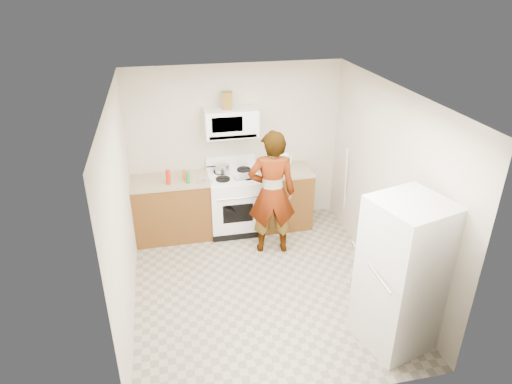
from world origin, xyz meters
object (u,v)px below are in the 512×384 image
object	(u,v)px
microwave	(231,122)
person	(272,193)
kettle	(283,160)
saucepan	(222,168)
fridge	(402,275)
gas_range	(234,201)

from	to	relation	value
microwave	person	bearing A→B (deg)	-62.47
kettle	saucepan	xyz separation A→B (m)	(-0.96, -0.03, -0.03)
microwave	saucepan	world-z (taller)	microwave
fridge	kettle	world-z (taller)	fridge
microwave	fridge	bearing A→B (deg)	-65.19
person	gas_range	bearing A→B (deg)	-49.28
gas_range	person	distance (m)	0.90
person	saucepan	distance (m)	0.97
gas_range	kettle	distance (m)	0.98
microwave	person	xyz separation A→B (m)	(0.42, -0.81, -0.79)
microwave	kettle	size ratio (longest dim) A/B	3.70
gas_range	microwave	xyz separation A→B (m)	(0.00, 0.13, 1.21)
person	saucepan	xyz separation A→B (m)	(-0.58, 0.77, 0.10)
gas_range	person	bearing A→B (deg)	-58.23
gas_range	fridge	xyz separation A→B (m)	(1.30, -2.69, 0.36)
kettle	fridge	bearing A→B (deg)	-62.84
kettle	saucepan	world-z (taller)	kettle
kettle	microwave	bearing A→B (deg)	-162.68
microwave	fridge	distance (m)	3.22
microwave	fridge	size ratio (longest dim) A/B	0.45
gas_range	microwave	distance (m)	1.22
fridge	microwave	bearing A→B (deg)	99.17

